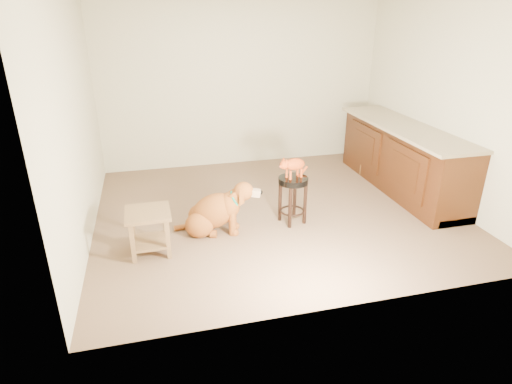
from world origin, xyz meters
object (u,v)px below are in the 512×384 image
object	(u,v)px
side_table	(149,226)
tabby_kitten	(293,165)
wood_stool	(376,155)
golden_retriever	(215,212)
padded_stool	(293,191)

from	to	relation	value
side_table	tabby_kitten	xyz separation A→B (m)	(1.68, 0.30, 0.42)
wood_stool	golden_retriever	world-z (taller)	wood_stool
tabby_kitten	padded_stool	bearing A→B (deg)	-5.72
side_table	tabby_kitten	distance (m)	1.76
golden_retriever	tabby_kitten	xyz separation A→B (m)	(0.94, 0.01, 0.49)
wood_stool	side_table	distance (m)	3.74
tabby_kitten	wood_stool	bearing A→B (deg)	17.44
side_table	tabby_kitten	world-z (taller)	tabby_kitten
wood_stool	side_table	xyz separation A→B (m)	(-3.44, -1.47, -0.02)
wood_stool	tabby_kitten	bearing A→B (deg)	-146.49
golden_retriever	tabby_kitten	world-z (taller)	tabby_kitten
padded_stool	wood_stool	size ratio (longest dim) A/B	0.89
golden_retriever	tabby_kitten	size ratio (longest dim) A/B	2.37
wood_stool	tabby_kitten	world-z (taller)	tabby_kitten
tabby_kitten	side_table	bearing A→B (deg)	174.03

